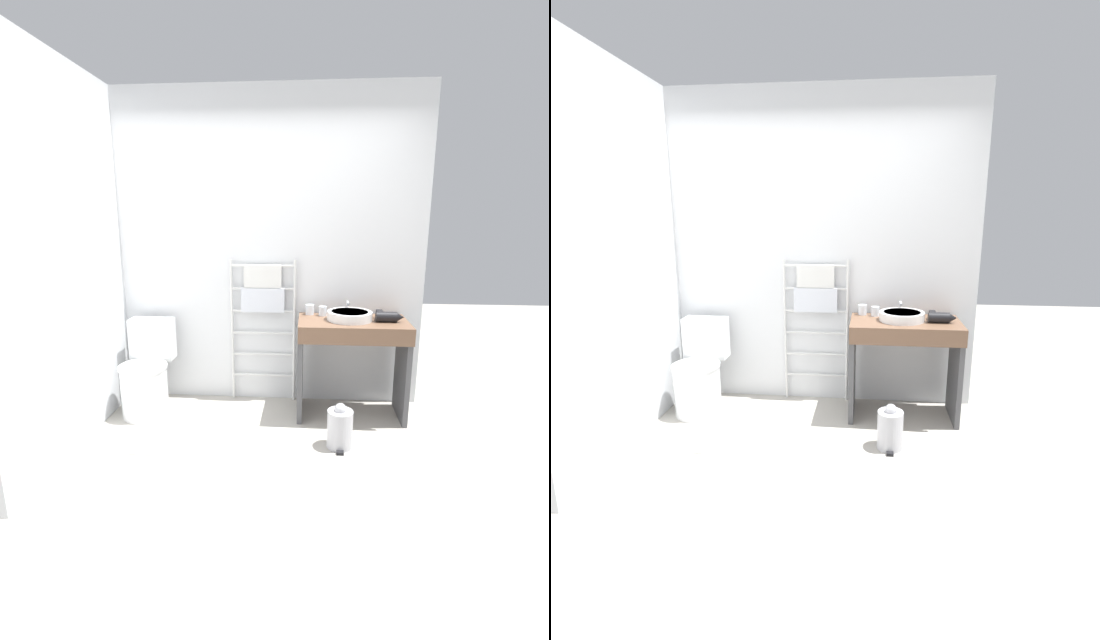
% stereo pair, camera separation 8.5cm
% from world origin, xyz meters
% --- Properties ---
extents(ground_plane, '(12.00, 12.00, 0.00)m').
position_xyz_m(ground_plane, '(0.00, 0.00, 0.00)').
color(ground_plane, '#A8A399').
extents(wall_back, '(2.76, 0.12, 2.69)m').
position_xyz_m(wall_back, '(0.00, 1.48, 1.34)').
color(wall_back, silver).
rests_on(wall_back, ground_plane).
extents(wall_side, '(0.12, 2.11, 2.69)m').
position_xyz_m(wall_side, '(-1.32, 0.71, 1.34)').
color(wall_side, silver).
rests_on(wall_side, ground_plane).
extents(toilet, '(0.40, 0.55, 0.79)m').
position_xyz_m(toilet, '(-0.97, 1.05, 0.32)').
color(toilet, white).
rests_on(toilet, ground_plane).
extents(towel_radiator, '(0.58, 0.06, 1.29)m').
position_xyz_m(towel_radiator, '(-0.00, 1.37, 0.91)').
color(towel_radiator, silver).
rests_on(towel_radiator, ground_plane).
extents(vanity_counter, '(0.88, 0.52, 0.83)m').
position_xyz_m(vanity_counter, '(0.76, 1.11, 0.56)').
color(vanity_counter, brown).
rests_on(vanity_counter, ground_plane).
extents(sink_basin, '(0.36, 0.36, 0.07)m').
position_xyz_m(sink_basin, '(0.73, 1.13, 0.87)').
color(sink_basin, white).
rests_on(sink_basin, vanity_counter).
extents(faucet, '(0.02, 0.10, 0.12)m').
position_xyz_m(faucet, '(0.73, 1.33, 0.90)').
color(faucet, silver).
rests_on(faucet, vanity_counter).
extents(cup_near_wall, '(0.07, 0.07, 0.09)m').
position_xyz_m(cup_near_wall, '(0.41, 1.31, 0.87)').
color(cup_near_wall, silver).
rests_on(cup_near_wall, vanity_counter).
extents(cup_near_edge, '(0.07, 0.07, 0.08)m').
position_xyz_m(cup_near_edge, '(0.52, 1.27, 0.87)').
color(cup_near_edge, silver).
rests_on(cup_near_edge, vanity_counter).
extents(hair_dryer, '(0.22, 0.19, 0.08)m').
position_xyz_m(hair_dryer, '(1.03, 1.11, 0.87)').
color(hair_dryer, black).
rests_on(hair_dryer, vanity_counter).
extents(trash_bin, '(0.19, 0.22, 0.34)m').
position_xyz_m(trash_bin, '(0.64, 0.58, 0.15)').
color(trash_bin, '#B7B7BC').
rests_on(trash_bin, ground_plane).
extents(bath_mat, '(0.56, 0.36, 0.01)m').
position_xyz_m(bath_mat, '(-0.98, 0.53, 0.01)').
color(bath_mat, silver).
rests_on(bath_mat, ground_plane).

